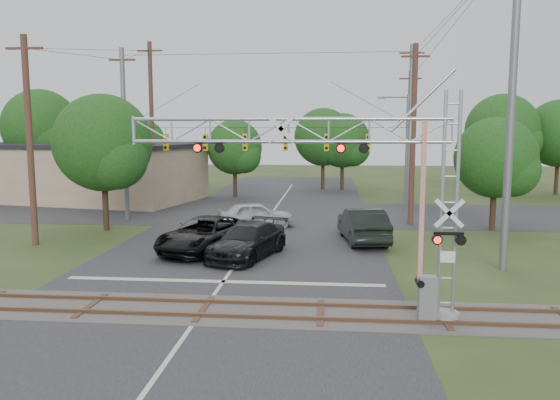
# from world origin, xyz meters

# --- Properties ---
(ground) EXTENTS (160.00, 160.00, 0.00)m
(ground) POSITION_xyz_m (0.00, 0.00, 0.00)
(ground) COLOR #2A401D
(ground) RESTS_ON ground
(road_main) EXTENTS (14.00, 90.00, 0.02)m
(road_main) POSITION_xyz_m (0.00, 10.00, 0.01)
(road_main) COLOR #262629
(road_main) RESTS_ON ground
(road_cross) EXTENTS (90.00, 12.00, 0.02)m
(road_cross) POSITION_xyz_m (0.00, 24.00, 0.01)
(road_cross) COLOR #262629
(road_cross) RESTS_ON ground
(railroad_track) EXTENTS (90.00, 3.20, 0.17)m
(railroad_track) POSITION_xyz_m (0.00, 2.00, 0.03)
(railroad_track) COLOR #4B4441
(railroad_track) RESTS_ON ground
(crossing_gantry) EXTENTS (10.66, 0.94, 7.33)m
(crossing_gantry) POSITION_xyz_m (4.87, 1.64, 4.52)
(crossing_gantry) COLOR gray
(crossing_gantry) RESTS_ON ground
(traffic_signal_span) EXTENTS (19.34, 0.36, 11.50)m
(traffic_signal_span) POSITION_xyz_m (0.91, 20.00, 5.67)
(traffic_signal_span) COLOR slate
(traffic_signal_span) RESTS_ON ground
(pickup_black) EXTENTS (4.55, 6.79, 1.73)m
(pickup_black) POSITION_xyz_m (-2.01, 10.99, 0.86)
(pickup_black) COLOR black
(pickup_black) RESTS_ON ground
(car_dark) EXTENTS (3.87, 6.06, 1.63)m
(car_dark) POSITION_xyz_m (0.34, 9.90, 0.82)
(car_dark) COLOR black
(car_dark) RESTS_ON ground
(sedan_silver) EXTENTS (5.18, 3.44, 1.64)m
(sedan_silver) POSITION_xyz_m (-0.39, 18.01, 0.82)
(sedan_silver) COLOR #B9BAC1
(sedan_silver) RESTS_ON ground
(suv_dark) EXTENTS (2.77, 5.90, 1.87)m
(suv_dark) POSITION_xyz_m (6.08, 14.15, 0.94)
(suv_dark) COLOR black
(suv_dark) RESTS_ON ground
(commercial_building) EXTENTS (22.71, 14.52, 4.94)m
(commercial_building) POSITION_xyz_m (-18.08, 30.63, 2.48)
(commercial_building) COLOR gray
(commercial_building) RESTS_ON ground
(streetlight) EXTENTS (2.33, 0.24, 8.75)m
(streetlight) POSITION_xyz_m (9.81, 26.39, 4.90)
(streetlight) COLOR slate
(streetlight) RESTS_ON ground
(utility_poles) EXTENTS (25.37, 27.10, 14.46)m
(utility_poles) POSITION_xyz_m (2.95, 22.16, 6.44)
(utility_poles) COLOR #44291F
(utility_poles) RESTS_ON ground
(treeline) EXTENTS (54.97, 30.25, 9.88)m
(treeline) POSITION_xyz_m (-1.08, 34.60, 5.62)
(treeline) COLOR #342317
(treeline) RESTS_ON ground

